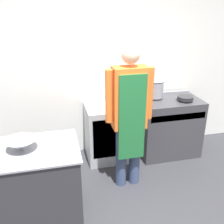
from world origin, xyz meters
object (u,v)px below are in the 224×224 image
(fridge_unit, at_px, (107,133))
(stock_pot, at_px, (155,88))
(mixing_bowl, at_px, (21,145))
(saute_pan, at_px, (185,98))
(person_cook, at_px, (129,112))
(stove, at_px, (168,126))

(fridge_unit, xyz_separation_m, stock_pot, (0.77, 0.05, 0.64))
(fridge_unit, distance_m, mixing_bowl, 1.57)
(stock_pot, bearing_deg, fridge_unit, -175.92)
(mixing_bowl, xyz_separation_m, saute_pan, (2.29, 0.82, 0.04))
(fridge_unit, bearing_deg, person_cook, -79.79)
(saute_pan, bearing_deg, mixing_bowl, -160.35)
(stove, relative_size, mixing_bowl, 2.87)
(person_cook, xyz_separation_m, mixing_bowl, (-1.25, -0.29, -0.12))
(person_cook, relative_size, mixing_bowl, 5.68)
(fridge_unit, distance_m, person_cook, 0.93)
(fridge_unit, relative_size, stock_pot, 3.12)
(stove, bearing_deg, person_cook, -143.20)
(mixing_bowl, distance_m, saute_pan, 2.43)
(stove, bearing_deg, mixing_bowl, -156.23)
(person_cook, bearing_deg, saute_pan, 26.99)
(stock_pot, relative_size, saute_pan, 1.17)
(person_cook, height_order, saute_pan, person_cook)
(person_cook, bearing_deg, stove, 36.80)
(mixing_bowl, relative_size, saute_pan, 1.36)
(stove, bearing_deg, stock_pot, 151.97)
(stove, relative_size, saute_pan, 3.91)
(person_cook, height_order, stock_pot, person_cook)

